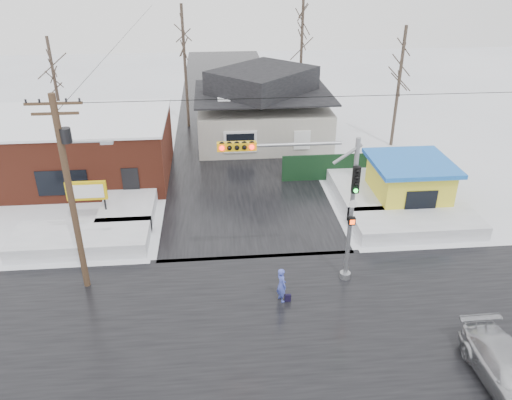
{
  "coord_description": "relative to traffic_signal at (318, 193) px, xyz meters",
  "views": [
    {
      "loc": [
        -1.92,
        -15.85,
        14.01
      ],
      "look_at": [
        0.02,
        5.59,
        3.0
      ],
      "focal_mm": 35.0,
      "sensor_mm": 36.0,
      "label": 1
    }
  ],
  "objects": [
    {
      "name": "brick_building",
      "position": [
        -13.43,
        13.03,
        -2.46
      ],
      "size": [
        12.2,
        8.2,
        4.12
      ],
      "color": "maroon",
      "rests_on": "ground"
    },
    {
      "name": "utility_pole",
      "position": [
        -10.36,
        0.53,
        0.57
      ],
      "size": [
        3.15,
        0.44,
        9.0
      ],
      "color": "#382619",
      "rests_on": "ground"
    },
    {
      "name": "road_ew",
      "position": [
        -2.43,
        -2.97,
        -4.53
      ],
      "size": [
        120.0,
        10.0,
        0.02
      ],
      "primitive_type": "cube",
      "color": "black",
      "rests_on": "ground"
    },
    {
      "name": "snowbank_nside_w",
      "position": [
        -9.43,
        9.03,
        -4.14
      ],
      "size": [
        3.0,
        8.0,
        0.8
      ],
      "primitive_type": "cube",
      "color": "white",
      "rests_on": "ground"
    },
    {
      "name": "tree_far_mid",
      "position": [
        3.57,
        25.03,
        5.0
      ],
      "size": [
        3.0,
        3.0,
        12.0
      ],
      "color": "#332821",
      "rests_on": "ground"
    },
    {
      "name": "fence",
      "position": [
        4.07,
        11.03,
        -3.64
      ],
      "size": [
        8.0,
        0.12,
        1.8
      ],
      "primitive_type": "cube",
      "color": "black",
      "rests_on": "ground"
    },
    {
      "name": "marquee_sign",
      "position": [
        -11.43,
        6.53,
        -2.62
      ],
      "size": [
        2.2,
        0.21,
        2.55
      ],
      "color": "black",
      "rests_on": "ground"
    },
    {
      "name": "ground",
      "position": [
        -2.43,
        -2.97,
        -4.54
      ],
      "size": [
        120.0,
        120.0,
        0.0
      ],
      "primitive_type": "plane",
      "color": "white",
      "rests_on": "ground"
    },
    {
      "name": "tree_far_left",
      "position": [
        -6.43,
        23.03,
        3.41
      ],
      "size": [
        3.0,
        3.0,
        10.0
      ],
      "color": "#332821",
      "rests_on": "ground"
    },
    {
      "name": "snowbank_nw",
      "position": [
        -11.43,
        4.03,
        -4.14
      ],
      "size": [
        7.0,
        3.0,
        0.8
      ],
      "primitive_type": "cube",
      "color": "white",
      "rests_on": "ground"
    },
    {
      "name": "shopping_bag",
      "position": [
        -1.39,
        -1.46,
        -4.36
      ],
      "size": [
        0.28,
        0.13,
        0.35
      ],
      "primitive_type": "cube",
      "rotation": [
        0.0,
        0.0,
        0.04
      ],
      "color": "black",
      "rests_on": "ground"
    },
    {
      "name": "kiosk",
      "position": [
        7.07,
        7.03,
        -3.08
      ],
      "size": [
        4.6,
        4.6,
        2.88
      ],
      "color": "yellow",
      "rests_on": "ground"
    },
    {
      "name": "snowbank_ne",
      "position": [
        6.57,
        4.03,
        -4.14
      ],
      "size": [
        7.0,
        3.0,
        0.8
      ],
      "primitive_type": "cube",
      "color": "white",
      "rests_on": "ground"
    },
    {
      "name": "road_ns",
      "position": [
        -2.43,
        -2.97,
        -4.53
      ],
      "size": [
        10.0,
        120.0,
        0.02
      ],
      "primitive_type": "cube",
      "color": "black",
      "rests_on": "ground"
    },
    {
      "name": "house",
      "position": [
        -0.43,
        19.03,
        -1.92
      ],
      "size": [
        10.4,
        8.4,
        5.76
      ],
      "color": "#B3AEA2",
      "rests_on": "ground"
    },
    {
      "name": "pedestrian",
      "position": [
        -1.66,
        -1.36,
        -3.71
      ],
      "size": [
        0.58,
        0.7,
        1.65
      ],
      "primitive_type": "imported",
      "rotation": [
        0.0,
        0.0,
        1.94
      ],
      "color": "#4352BD",
      "rests_on": "ground"
    },
    {
      "name": "snowbank_nside_e",
      "position": [
        4.57,
        9.03,
        -4.14
      ],
      "size": [
        3.0,
        8.0,
        0.8
      ],
      "primitive_type": "cube",
      "color": "white",
      "rests_on": "ground"
    },
    {
      "name": "traffic_signal",
      "position": [
        0.0,
        0.0,
        0.0
      ],
      "size": [
        6.05,
        0.68,
        7.0
      ],
      "color": "gray",
      "rests_on": "ground"
    },
    {
      "name": "tree_far_right",
      "position": [
        9.57,
        17.03,
        2.62
      ],
      "size": [
        3.0,
        3.0,
        9.0
      ],
      "color": "#332821",
      "rests_on": "ground"
    },
    {
      "name": "car",
      "position": [
        5.65,
        -6.85,
        -3.86
      ],
      "size": [
        2.0,
        4.71,
        1.36
      ],
      "primitive_type": "imported",
      "rotation": [
        0.0,
        0.0,
        0.02
      ],
      "color": "#AFB1B7",
      "rests_on": "ground"
    },
    {
      "name": "tree_far_west",
      "position": [
        -16.43,
        21.03,
        1.82
      ],
      "size": [
        3.0,
        3.0,
        8.0
      ],
      "color": "#332821",
      "rests_on": "ground"
    }
  ]
}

